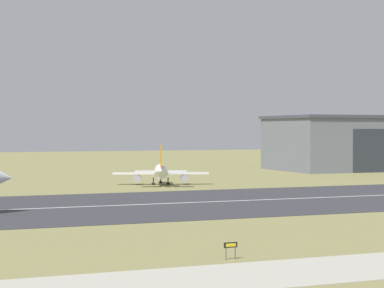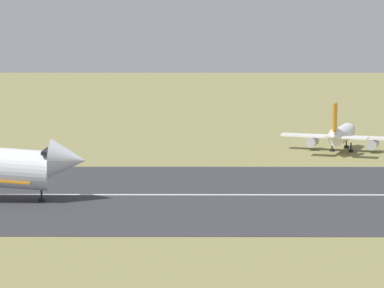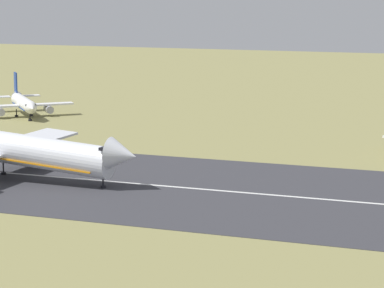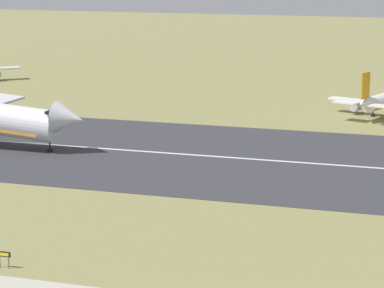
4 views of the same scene
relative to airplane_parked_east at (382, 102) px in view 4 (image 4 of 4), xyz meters
The scene contains 5 objects.
ground_plane 89.04m from the airplane_parked_east, 91.26° to the right, with size 706.09×706.09×0.00m, color olive.
runway_strip 41.42m from the airplane_parked_east, 92.71° to the right, with size 466.09×47.52×0.06m, color #333338.
runway_centreline 41.42m from the airplane_parked_east, 92.71° to the right, with size 419.48×0.70×0.01m, color silver.
airplane_parked_east is the anchor object (origin of this frame).
runway_sign 98.15m from the airplane_parked_east, 105.18° to the right, with size 1.40×0.13×1.68m.
Camera 4 is at (19.75, -32.68, 30.37)m, focal length 85.00 mm.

